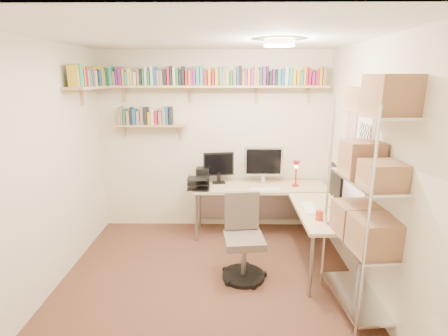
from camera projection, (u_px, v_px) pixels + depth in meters
The scene contains 6 objects.
ground at pixel (209, 280), 3.80m from camera, with size 3.20×3.20×0.00m, color #44291D.
room_shell at pixel (207, 140), 3.41m from camera, with size 3.24×3.04×2.52m.
wall_shelves at pixel (180, 86), 4.55m from camera, with size 3.12×1.09×0.80m.
corner_desk at pixel (265, 192), 4.54m from camera, with size 1.88×1.79×1.22m.
office_chair at pixel (243, 243), 3.80m from camera, with size 0.49×0.50×0.93m.
wire_rack at pixel (370, 178), 2.96m from camera, with size 0.49×0.88×2.17m.
Camera 1 is at (0.21, -3.37, 2.14)m, focal length 28.00 mm.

